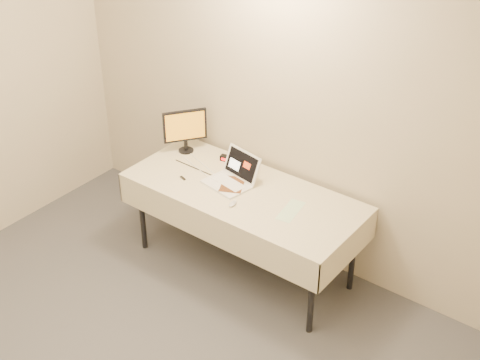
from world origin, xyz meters
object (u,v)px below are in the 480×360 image
Objects in this scene: table at (243,197)px; book at (221,172)px; monitor at (185,128)px; laptop at (233,176)px.

table is 0.26m from book.
book is at bearing -165.54° from table.
book is (0.57, -0.24, -0.10)m from monitor.
monitor is (-0.62, 0.16, 0.16)m from laptop.
table is 7.96× the size of book.
monitor reaches higher than table.
table is at bearing -7.68° from laptop.
laptop is 0.12m from book.
laptop is at bearing -68.33° from monitor.
book is (-0.18, -0.05, 0.18)m from table.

